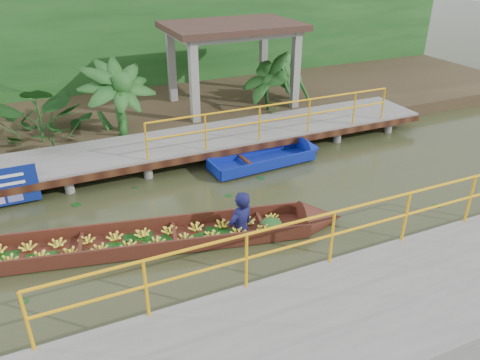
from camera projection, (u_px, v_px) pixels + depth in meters
name	position (u px, v px, depth m)	size (l,w,h in m)	color
ground	(222.00, 218.00, 10.63)	(80.00, 80.00, 0.00)	#2A3219
land_strip	(142.00, 111.00, 16.60)	(30.00, 8.00, 0.45)	#322619
far_dock	(176.00, 145.00, 13.19)	(16.00, 2.06, 1.66)	slate
near_dock	(379.00, 316.00, 7.45)	(18.00, 2.40, 1.73)	slate
pavilion	(232.00, 35.00, 15.53)	(4.40, 3.00, 3.00)	slate
foliage_backdrop	(122.00, 47.00, 17.81)	(30.00, 0.80, 4.00)	#154114
vendor_boat	(150.00, 233.00, 9.59)	(9.28, 2.81, 2.25)	#35180E
moored_blue_boat	(287.00, 155.00, 13.37)	(3.53, 1.14, 0.83)	navy
tropical_plants	(107.00, 101.00, 13.75)	(14.52, 1.52, 1.90)	#154114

